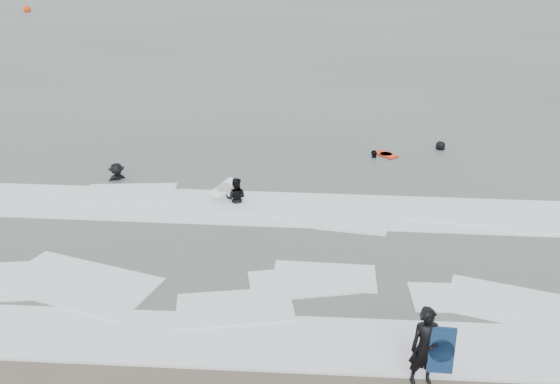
# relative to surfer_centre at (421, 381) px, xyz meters

# --- Properties ---
(ground) EXTENTS (320.00, 320.00, 0.00)m
(ground) POSITION_rel_surfer_centre_xyz_m (-3.29, 1.50, 0.00)
(ground) COLOR brown
(ground) RESTS_ON ground
(sea) EXTENTS (320.00, 320.00, 0.00)m
(sea) POSITION_rel_surfer_centre_xyz_m (-3.29, 81.50, 0.06)
(sea) COLOR #47544C
(sea) RESTS_ON ground
(surfer_centre) EXTENTS (0.69, 0.52, 1.71)m
(surfer_centre) POSITION_rel_surfer_centre_xyz_m (0.00, 0.00, 0.00)
(surfer_centre) COLOR black
(surfer_centre) RESTS_ON ground
(surfer_wading) EXTENTS (0.73, 0.57, 1.47)m
(surfer_wading) POSITION_rel_surfer_centre_xyz_m (-4.88, 7.92, 0.00)
(surfer_wading) COLOR black
(surfer_wading) RESTS_ON ground
(surfer_breaker) EXTENTS (1.15, 1.06, 1.56)m
(surfer_breaker) POSITION_rel_surfer_centre_xyz_m (-9.52, 9.50, 0.00)
(surfer_breaker) COLOR black
(surfer_breaker) RESTS_ON ground
(surfer_right_near) EXTENTS (0.94, 0.81, 1.51)m
(surfer_right_near) POSITION_rel_surfer_centre_xyz_m (0.07, 12.73, 0.00)
(surfer_right_near) COLOR black
(surfer_right_near) RESTS_ON ground
(surfer_right_far) EXTENTS (0.87, 0.70, 1.56)m
(surfer_right_far) POSITION_rel_surfer_centre_xyz_m (2.94, 13.96, 0.00)
(surfer_right_far) COLOR black
(surfer_right_far) RESTS_ON ground
(surf_foam) EXTENTS (30.03, 9.06, 0.09)m
(surf_foam) POSITION_rel_surfer_centre_xyz_m (-3.29, 5.20, 0.04)
(surf_foam) COLOR white
(surf_foam) RESTS_ON ground
(bodyboards) EXTENTS (6.85, 13.68, 1.25)m
(bodyboards) POSITION_rel_surfer_centre_xyz_m (-1.50, 7.04, 0.50)
(bodyboards) COLOR #10294F
(bodyboards) RESTS_ON ground
(buoy) EXTENTS (1.00, 1.00, 1.65)m
(buoy) POSITION_rel_surfer_centre_xyz_m (-44.73, 70.24, 0.42)
(buoy) COLOR #ED380A
(buoy) RESTS_ON ground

